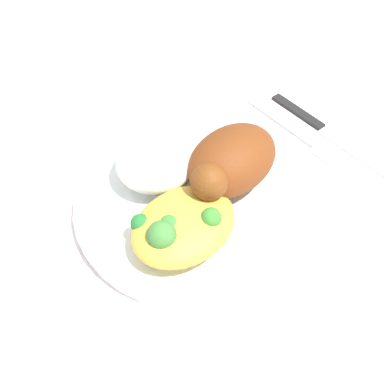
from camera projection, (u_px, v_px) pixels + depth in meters
ground_plane at (192, 208)px, 0.54m from camera, size 2.00×2.00×0.00m
plate at (192, 203)px, 0.53m from camera, size 0.25×0.25×0.02m
roasted_chicken at (230, 162)px, 0.52m from camera, size 0.12×0.08×0.06m
rice_pile at (158, 160)px, 0.53m from camera, size 0.09×0.09×0.05m
mac_cheese_with_broccoli at (182, 226)px, 0.48m from camera, size 0.11×0.09×0.04m
fork at (296, 133)px, 0.61m from camera, size 0.03×0.14×0.01m
knife at (321, 127)px, 0.62m from camera, size 0.04×0.19×0.01m
water_glass at (41, 359)px, 0.38m from camera, size 0.06×0.06×0.10m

